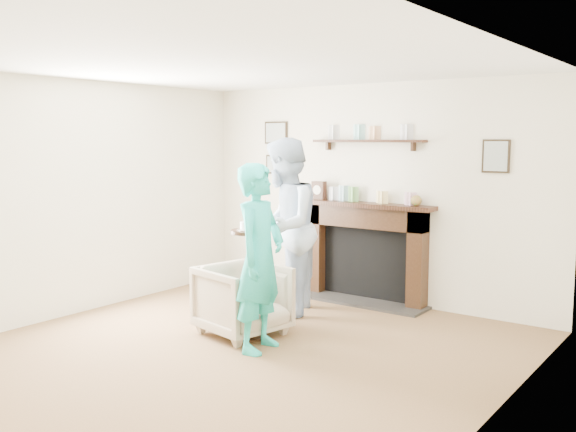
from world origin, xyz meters
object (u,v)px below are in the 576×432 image
object	(u,v)px
man	(284,314)
pedestal_table	(251,262)
armchair	(243,334)
woman	(260,349)

from	to	relation	value
man	pedestal_table	xyz separation A→B (m)	(0.22, -0.83, 0.73)
pedestal_table	armchair	bearing A→B (deg)	166.69
armchair	woman	xyz separation A→B (m)	(0.41, -0.25, 0.00)
armchair	woman	world-z (taller)	woman
man	woman	size ratio (longest dim) A/B	1.13
man	woman	distance (m)	1.16
man	woman	world-z (taller)	man
armchair	pedestal_table	world-z (taller)	pedestal_table
woman	pedestal_table	bearing A→B (deg)	41.71
armchair	pedestal_table	xyz separation A→B (m)	(0.12, -0.03, 0.73)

